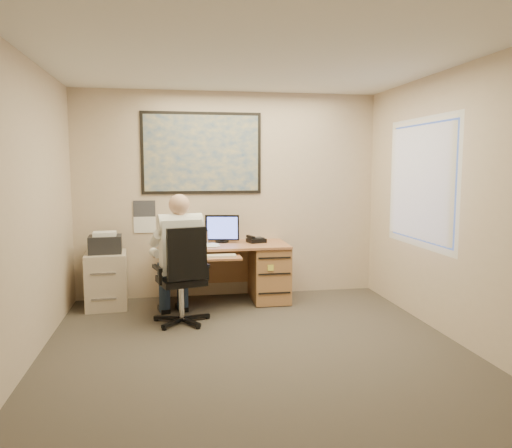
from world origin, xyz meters
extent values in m
cube|color=#3E3830|center=(0.00, 0.00, 0.00)|extent=(4.00, 4.50, 0.00)
cube|color=white|center=(0.00, 0.00, 2.70)|extent=(4.00, 4.50, 0.00)
cube|color=beige|center=(0.00, 2.25, 1.35)|extent=(4.00, 0.00, 2.70)
cube|color=beige|center=(0.00, -2.25, 1.35)|extent=(4.00, 0.00, 2.70)
cube|color=beige|center=(-2.00, 0.00, 1.35)|extent=(0.00, 4.50, 2.70)
cube|color=beige|center=(2.00, 0.00, 1.35)|extent=(0.00, 4.50, 2.70)
cube|color=#AF714B|center=(-0.10, 1.88, 0.73)|extent=(1.60, 0.75, 0.03)
cube|color=#B47C4A|center=(0.47, 1.88, 0.36)|extent=(0.45, 0.70, 0.70)
cube|color=#B47C4A|center=(-0.88, 1.88, 0.36)|extent=(0.04, 0.70, 0.70)
cube|color=#B47C4A|center=(-0.10, 2.22, 0.45)|extent=(1.55, 0.03, 0.55)
cylinder|color=black|center=(-0.12, 2.02, 0.76)|extent=(0.17, 0.17, 0.02)
cube|color=black|center=(-0.12, 2.00, 0.94)|extent=(0.44, 0.12, 0.33)
cube|color=#5264DE|center=(-0.12, 1.98, 0.94)|extent=(0.38, 0.08, 0.28)
cube|color=#AF714B|center=(-0.23, 1.43, 0.66)|extent=(0.55, 0.30, 0.02)
cube|color=beige|center=(-0.23, 1.43, 0.68)|extent=(0.43, 0.14, 0.02)
cube|color=black|center=(0.32, 1.95, 0.78)|extent=(0.26, 0.24, 0.05)
cylinder|color=silver|center=(-0.34, 1.88, 0.84)|extent=(0.08, 0.08, 0.17)
cylinder|color=white|center=(-0.38, 1.95, 0.81)|extent=(0.09, 0.09, 0.11)
cube|color=white|center=(-0.55, 1.88, 0.76)|extent=(0.60, 0.56, 0.02)
cube|color=#1E4C93|center=(-0.35, 2.23, 1.90)|extent=(1.56, 0.03, 1.06)
cube|color=white|center=(-1.10, 2.24, 1.08)|extent=(0.28, 0.01, 0.42)
cube|color=beige|center=(-1.56, 1.90, 0.34)|extent=(0.52, 0.61, 0.68)
cube|color=black|center=(-1.56, 1.90, 0.78)|extent=(0.41, 0.36, 0.21)
cube|color=white|center=(-1.56, 1.88, 0.91)|extent=(0.28, 0.23, 0.05)
cylinder|color=silver|center=(-0.67, 1.11, 0.25)|extent=(0.06, 0.06, 0.41)
cube|color=black|center=(-0.67, 1.11, 0.48)|extent=(0.57, 0.57, 0.07)
cube|color=black|center=(-0.73, 0.89, 0.81)|extent=(0.43, 0.17, 0.56)
camera|label=1|loc=(-0.77, -4.34, 1.73)|focal=35.00mm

